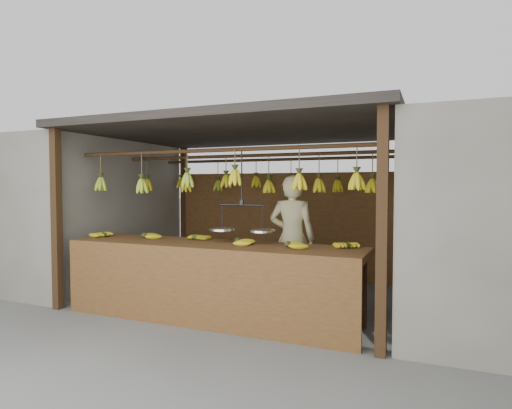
% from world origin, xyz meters
% --- Properties ---
extents(ground, '(80.00, 80.00, 0.00)m').
position_xyz_m(ground, '(0.00, 0.00, 0.00)').
color(ground, '#5B5B57').
extents(stall, '(4.30, 3.30, 2.40)m').
position_xyz_m(stall, '(0.00, 0.33, 1.97)').
color(stall, '#301E0F').
rests_on(stall, ground).
extents(neighbor_left, '(3.00, 3.00, 2.30)m').
position_xyz_m(neighbor_left, '(-3.60, 0.00, 1.15)').
color(neighbor_left, slate).
rests_on(neighbor_left, ground).
extents(counter, '(3.59, 0.82, 0.96)m').
position_xyz_m(counter, '(0.03, -1.23, 0.71)').
color(counter, brown).
rests_on(counter, ground).
extents(hanging_bananas, '(3.61, 2.22, 0.38)m').
position_xyz_m(hanging_bananas, '(-0.00, -0.00, 1.61)').
color(hanging_bananas, '#92A523').
rests_on(hanging_bananas, ground).
extents(balance_scale, '(0.79, 0.32, 0.96)m').
position_xyz_m(balance_scale, '(0.36, -1.00, 1.10)').
color(balance_scale, black).
rests_on(balance_scale, ground).
extents(vendor, '(0.67, 0.48, 1.72)m').
position_xyz_m(vendor, '(0.65, 0.03, 0.86)').
color(vendor, beige).
rests_on(vendor, ground).
extents(bag_bundles, '(0.08, 0.26, 1.19)m').
position_xyz_m(bag_bundles, '(1.94, 1.35, 1.02)').
color(bag_bundles, yellow).
rests_on(bag_bundles, ground).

